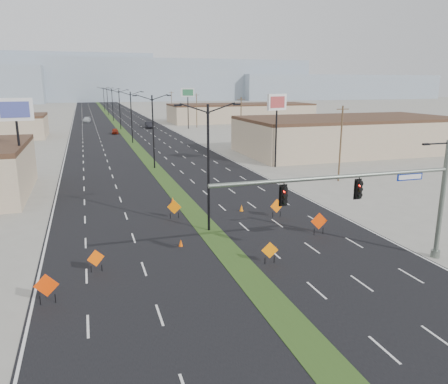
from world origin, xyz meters
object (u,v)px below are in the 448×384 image
object	(u,v)px
construction_sign_0	(46,286)
pole_sign_east_far	(188,95)
car_mid	(149,125)
construction_sign_4	(319,222)
streetlight_1	(153,129)
cone_3	(173,200)
streetlight_3	(120,108)
cone_2	(241,208)
construction_sign_3	(270,251)
streetlight_0	(208,164)
construction_sign_2	(174,208)
car_far	(87,120)
pole_sign_west	(16,117)
cone_1	(271,247)
cone_0	(181,243)
construction_sign_5	(277,207)
streetlight_5	(107,100)
construction_sign_1	(96,259)
streetlight_6	(104,98)
pole_sign_east_near	(277,107)
signal_mast	(384,194)
streetlight_2	(131,116)
car_left	(115,131)
streetlight_4	(112,104)

from	to	relation	value
construction_sign_0	pole_sign_east_far	size ratio (longest dim) A/B	0.17
car_mid	construction_sign_4	bearing A→B (deg)	-89.08
streetlight_1	cone_3	xyz separation A→B (m)	(-1.16, -18.99, -5.11)
streetlight_3	cone_2	distance (m)	79.90
car_mid	construction_sign_3	size ratio (longest dim) A/B	3.26
streetlight_0	construction_sign_2	distance (m)	6.33
car_far	cone_2	size ratio (longest dim) A/B	8.53
car_far	pole_sign_west	world-z (taller)	pole_sign_west
construction_sign_0	cone_1	world-z (taller)	construction_sign_0
car_far	pole_sign_west	xyz separation A→B (m)	(-7.18, -94.65, 7.58)
construction_sign_4	cone_0	bearing A→B (deg)	-177.05
construction_sign_5	cone_2	world-z (taller)	construction_sign_5
streetlight_5	streetlight_3	bearing A→B (deg)	-90.00
construction_sign_1	cone_3	distance (m)	16.46
streetlight_6	pole_sign_east_near	world-z (taller)	pole_sign_east_near
signal_mast	car_mid	size ratio (longest dim) A/B	3.34
pole_sign_east_near	streetlight_2	bearing A→B (deg)	97.45
streetlight_5	construction_sign_3	world-z (taller)	streetlight_5
streetlight_5	car_far	world-z (taller)	streetlight_5
streetlight_0	car_left	xyz separation A→B (m)	(-2.13, 73.94, -4.78)
cone_2	pole_sign_east_near	size ratio (longest dim) A/B	0.06
streetlight_5	car_left	distance (m)	66.26
streetlight_0	pole_sign_east_near	xyz separation A→B (m)	(16.43, 23.67, 2.90)
pole_sign_west	construction_sign_2	bearing A→B (deg)	-47.02
car_far	streetlight_1	bearing A→B (deg)	-77.74
streetlight_2	streetlight_6	world-z (taller)	same
streetlight_1	pole_sign_east_far	bearing A→B (deg)	71.97
streetlight_2	car_far	xyz separation A→B (m)	(-8.11, 53.88, -4.68)
construction_sign_2	construction_sign_4	distance (m)	12.49
construction_sign_5	cone_3	bearing A→B (deg)	131.52
construction_sign_4	cone_3	distance (m)	15.51
car_left	car_far	world-z (taller)	car_far
construction_sign_0	construction_sign_1	world-z (taller)	construction_sign_0
streetlight_2	streetlight_3	bearing A→B (deg)	90.00
streetlight_1	car_far	size ratio (longest dim) A/B	1.96
cone_3	pole_sign_west	size ratio (longest dim) A/B	0.06
streetlight_6	pole_sign_west	size ratio (longest dim) A/B	0.99
construction_sign_2	car_far	bearing A→B (deg)	115.99
car_far	construction_sign_5	distance (m)	109.22
construction_sign_2	streetlight_5	bearing A→B (deg)	111.84
streetlight_5	construction_sign_1	distance (m)	145.86
streetlight_2	construction_sign_2	xyz separation A→B (m)	(-2.00, -51.95, -4.44)
construction_sign_5	car_mid	bearing A→B (deg)	84.12
streetlight_3	car_left	size ratio (longest dim) A/B	2.66
car_left	streetlight_4	bearing A→B (deg)	90.83
cone_1	cone_0	bearing A→B (deg)	154.42
streetlight_1	pole_sign_west	size ratio (longest dim) A/B	0.99
streetlight_0	pole_sign_east_far	bearing A→B (deg)	78.02
streetlight_0	streetlight_3	distance (m)	84.00
car_far	construction_sign_1	world-z (taller)	same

